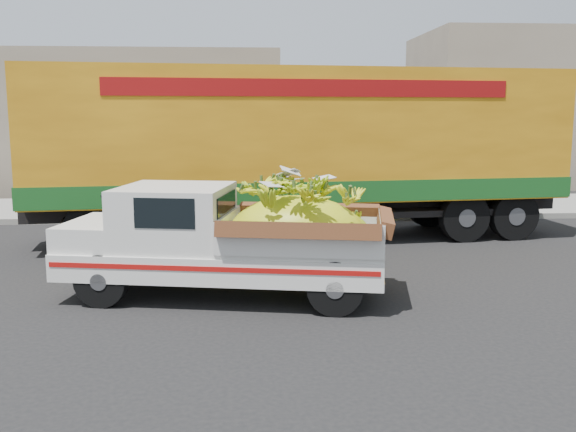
{
  "coord_description": "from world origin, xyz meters",
  "views": [
    {
      "loc": [
        -0.24,
        -10.22,
        2.83
      ],
      "look_at": [
        0.45,
        -0.06,
        1.2
      ],
      "focal_mm": 40.0,
      "sensor_mm": 36.0,
      "label": 1
    }
  ],
  "objects": [
    {
      "name": "building_left",
      "position": [
        -8.0,
        14.62,
        2.5
      ],
      "size": [
        18.0,
        6.0,
        5.0
      ],
      "primitive_type": "cube",
      "color": "gray",
      "rests_on": "ground"
    },
    {
      "name": "pickup_truck",
      "position": [
        -0.2,
        -0.5,
        0.93
      ],
      "size": [
        5.17,
        2.69,
        1.73
      ],
      "rotation": [
        0.0,
        0.0,
        -0.19
      ],
      "color": "black",
      "rests_on": "ground"
    },
    {
      "name": "sidewalk",
      "position": [
        0.0,
        8.72,
        0.07
      ],
      "size": [
        60.0,
        4.0,
        0.14
      ],
      "primitive_type": "cube",
      "color": "gray",
      "rests_on": "ground"
    },
    {
      "name": "ground",
      "position": [
        0.0,
        0.0,
        0.0
      ],
      "size": [
        100.0,
        100.0,
        0.0
      ],
      "primitive_type": "plane",
      "color": "black",
      "rests_on": "ground"
    },
    {
      "name": "curb",
      "position": [
        0.0,
        6.62,
        0.07
      ],
      "size": [
        60.0,
        0.25,
        0.15
      ],
      "primitive_type": "cube",
      "color": "gray",
      "rests_on": "ground"
    },
    {
      "name": "semi_trailer",
      "position": [
        1.08,
        4.17,
        2.12
      ],
      "size": [
        12.03,
        3.88,
        3.8
      ],
      "rotation": [
        0.0,
        0.0,
        0.12
      ],
      "color": "black",
      "rests_on": "ground"
    }
  ]
}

